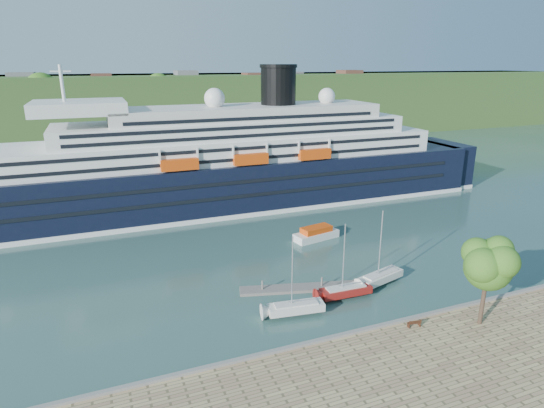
% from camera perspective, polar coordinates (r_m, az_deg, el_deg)
% --- Properties ---
extents(ground, '(400.00, 400.00, 0.00)m').
position_cam_1_polar(ground, '(52.05, 11.62, -16.07)').
color(ground, '#294948').
rests_on(ground, ground).
extents(far_hillside, '(400.00, 50.00, 24.00)m').
position_cam_1_polar(far_hillside, '(183.23, -13.99, 11.71)').
color(far_hillside, '#2E5020').
rests_on(far_hillside, ground).
extents(quay_coping, '(220.00, 0.50, 0.30)m').
position_cam_1_polar(quay_coping, '(51.29, 11.82, -15.10)').
color(quay_coping, slate).
rests_on(quay_coping, promenade).
extents(cruise_ship, '(125.52, 19.17, 28.16)m').
position_cam_1_polar(cruise_ship, '(90.90, -7.04, 8.17)').
color(cruise_ship, black).
rests_on(cruise_ship, ground).
extents(park_bench, '(1.60, 0.89, 0.97)m').
position_cam_1_polar(park_bench, '(52.97, 17.39, -14.02)').
color(park_bench, '#462414').
rests_on(park_bench, promenade).
extents(promenade_tree, '(6.62, 6.62, 10.96)m').
position_cam_1_polar(promenade_tree, '(53.89, 25.31, -8.39)').
color(promenade_tree, '#2C5717').
rests_on(promenade_tree, promenade).
extents(floating_pontoon, '(17.56, 6.56, 0.39)m').
position_cam_1_polar(floating_pontoon, '(60.54, 4.41, -10.44)').
color(floating_pontoon, slate).
rests_on(floating_pontoon, ground).
extents(sailboat_white_near, '(7.56, 3.01, 9.49)m').
position_cam_1_polar(sailboat_white_near, '(52.69, 3.08, -9.31)').
color(sailboat_white_near, silver).
rests_on(sailboat_white_near, ground).
extents(sailboat_red, '(7.40, 2.28, 9.48)m').
position_cam_1_polar(sailboat_red, '(57.06, 9.41, -7.36)').
color(sailboat_red, maroon).
rests_on(sailboat_red, ground).
extents(sailboat_white_far, '(8.00, 4.11, 9.95)m').
position_cam_1_polar(sailboat_white_far, '(61.35, 13.72, -5.59)').
color(sailboat_white_far, silver).
rests_on(sailboat_white_far, ground).
extents(tender_launch, '(8.31, 4.16, 2.19)m').
position_cam_1_polar(tender_launch, '(76.50, 5.57, -3.63)').
color(tender_launch, '#D3430C').
rests_on(tender_launch, ground).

